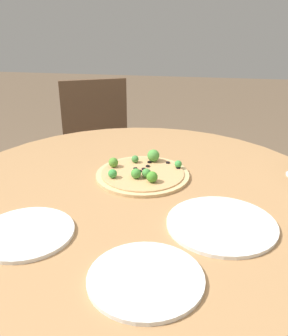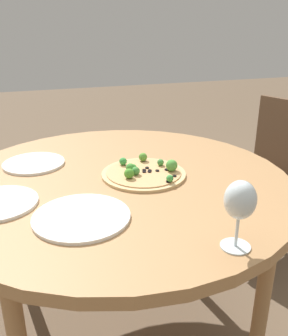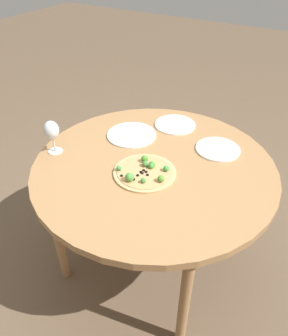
{
  "view_description": "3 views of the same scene",
  "coord_description": "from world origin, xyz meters",
  "px_view_note": "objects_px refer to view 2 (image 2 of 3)",
  "views": [
    {
      "loc": [
        -0.17,
        1.0,
        1.25
      ],
      "look_at": [
        -0.0,
        -0.09,
        0.76
      ],
      "focal_mm": 40.0,
      "sensor_mm": 36.0,
      "label": 1
    },
    {
      "loc": [
        -1.18,
        0.28,
        1.26
      ],
      "look_at": [
        -0.0,
        -0.09,
        0.76
      ],
      "focal_mm": 40.0,
      "sensor_mm": 36.0,
      "label": 2
    },
    {
      "loc": [
        0.63,
        -1.16,
        1.7
      ],
      "look_at": [
        -0.0,
        -0.09,
        0.76
      ],
      "focal_mm": 35.0,
      "sensor_mm": 36.0,
      "label": 3
    }
  ],
  "objects_px": {
    "wine_glass": "(240,202)",
    "plate_near": "(82,217)",
    "chair": "(272,174)",
    "pizza": "(145,173)",
    "plate_far": "(34,163)"
  },
  "relations": [
    {
      "from": "chair",
      "to": "pizza",
      "type": "relative_size",
      "value": 2.81
    },
    {
      "from": "plate_far",
      "to": "chair",
      "type": "bearing_deg",
      "value": -82.54
    },
    {
      "from": "chair",
      "to": "plate_near",
      "type": "height_order",
      "value": "chair"
    },
    {
      "from": "wine_glass",
      "to": "plate_near",
      "type": "height_order",
      "value": "wine_glass"
    },
    {
      "from": "chair",
      "to": "plate_far",
      "type": "distance_m",
      "value": 1.27
    },
    {
      "from": "chair",
      "to": "pizza",
      "type": "bearing_deg",
      "value": -87.68
    },
    {
      "from": "pizza",
      "to": "wine_glass",
      "type": "bearing_deg",
      "value": -171.11
    },
    {
      "from": "pizza",
      "to": "wine_glass",
      "type": "relative_size",
      "value": 1.69
    },
    {
      "from": "wine_glass",
      "to": "chair",
      "type": "bearing_deg",
      "value": -40.96
    },
    {
      "from": "wine_glass",
      "to": "plate_far",
      "type": "xyz_separation_m",
      "value": [
        0.73,
        0.45,
        -0.12
      ]
    },
    {
      "from": "chair",
      "to": "plate_near",
      "type": "xyz_separation_m",
      "value": [
        -0.63,
        1.12,
        0.27
      ]
    },
    {
      "from": "chair",
      "to": "plate_far",
      "type": "height_order",
      "value": "chair"
    },
    {
      "from": "plate_near",
      "to": "pizza",
      "type": "bearing_deg",
      "value": -47.74
    },
    {
      "from": "chair",
      "to": "pizza",
      "type": "distance_m",
      "value": 0.98
    },
    {
      "from": "chair",
      "to": "wine_glass",
      "type": "relative_size",
      "value": 4.75
    }
  ]
}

